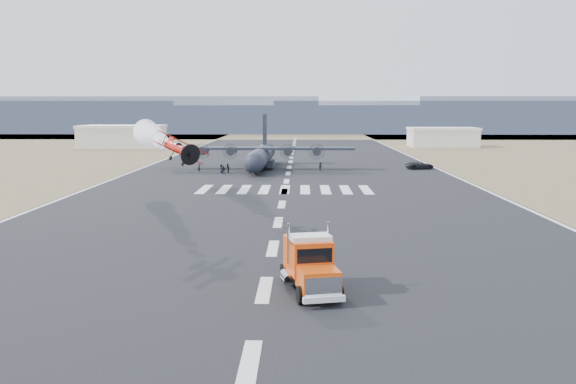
{
  "coord_description": "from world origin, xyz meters",
  "views": [
    {
      "loc": [
        2.44,
        -39.3,
        12.06
      ],
      "look_at": [
        1.16,
        18.61,
        4.0
      ],
      "focal_mm": 38.0,
      "sensor_mm": 36.0,
      "label": 1
    }
  ],
  "objects_px": {
    "crew_a": "(250,170)",
    "crew_b": "(263,167)",
    "crew_f": "(247,167)",
    "crew_h": "(228,168)",
    "crew_d": "(224,170)",
    "semi_truck": "(310,263)",
    "transport_aircraft": "(261,155)",
    "hangar_left": "(122,136)",
    "hangar_right": "(443,137)",
    "aerobatic_biplane": "(179,149)",
    "crew_g": "(199,168)",
    "crew_e": "(221,169)",
    "support_vehicle": "(420,165)",
    "crew_c": "(320,167)"
  },
  "relations": [
    {
      "from": "hangar_left",
      "to": "crew_c",
      "type": "xyz_separation_m",
      "value": [
        58.06,
        -69.15,
        -2.52
      ]
    },
    {
      "from": "crew_a",
      "to": "crew_b",
      "type": "distance_m",
      "value": 5.23
    },
    {
      "from": "crew_a",
      "to": "support_vehicle",
      "type": "bearing_deg",
      "value": 155.44
    },
    {
      "from": "aerobatic_biplane",
      "to": "transport_aircraft",
      "type": "relative_size",
      "value": 0.14
    },
    {
      "from": "crew_b",
      "to": "crew_f",
      "type": "distance_m",
      "value": 3.19
    },
    {
      "from": "transport_aircraft",
      "to": "crew_c",
      "type": "bearing_deg",
      "value": -23.44
    },
    {
      "from": "semi_truck",
      "to": "crew_b",
      "type": "height_order",
      "value": "semi_truck"
    },
    {
      "from": "hangar_left",
      "to": "aerobatic_biplane",
      "type": "xyz_separation_m",
      "value": [
        42.82,
        -127.03,
        4.79
      ]
    },
    {
      "from": "support_vehicle",
      "to": "crew_c",
      "type": "xyz_separation_m",
      "value": [
        -19.78,
        -4.93,
        0.14
      ]
    },
    {
      "from": "crew_e",
      "to": "crew_h",
      "type": "height_order",
      "value": "crew_h"
    },
    {
      "from": "crew_b",
      "to": "transport_aircraft",
      "type": "bearing_deg",
      "value": 14.2
    },
    {
      "from": "aerobatic_biplane",
      "to": "crew_e",
      "type": "xyz_separation_m",
      "value": [
        -3.16,
        54.3,
        -7.36
      ]
    },
    {
      "from": "support_vehicle",
      "to": "crew_c",
      "type": "height_order",
      "value": "crew_c"
    },
    {
      "from": "crew_a",
      "to": "crew_f",
      "type": "xyz_separation_m",
      "value": [
        -0.98,
        5.22,
        0.03
      ]
    },
    {
      "from": "transport_aircraft",
      "to": "crew_b",
      "type": "xyz_separation_m",
      "value": [
        0.81,
        -5.86,
        -1.93
      ]
    },
    {
      "from": "hangar_left",
      "to": "support_vehicle",
      "type": "xyz_separation_m",
      "value": [
        77.84,
        -64.23,
        -2.65
      ]
    },
    {
      "from": "semi_truck",
      "to": "crew_c",
      "type": "height_order",
      "value": "semi_truck"
    },
    {
      "from": "aerobatic_biplane",
      "to": "crew_d",
      "type": "height_order",
      "value": "aerobatic_biplane"
    },
    {
      "from": "semi_truck",
      "to": "crew_g",
      "type": "height_order",
      "value": "semi_truck"
    },
    {
      "from": "hangar_left",
      "to": "aerobatic_biplane",
      "type": "relative_size",
      "value": 4.67
    },
    {
      "from": "crew_b",
      "to": "crew_c",
      "type": "height_order",
      "value": "crew_c"
    },
    {
      "from": "hangar_right",
      "to": "crew_e",
      "type": "bearing_deg",
      "value": -126.89
    },
    {
      "from": "support_vehicle",
      "to": "crew_h",
      "type": "distance_m",
      "value": 37.94
    },
    {
      "from": "hangar_left",
      "to": "hangar_right",
      "type": "height_order",
      "value": "hangar_left"
    },
    {
      "from": "crew_d",
      "to": "semi_truck",
      "type": "bearing_deg",
      "value": 98.08
    },
    {
      "from": "support_vehicle",
      "to": "crew_b",
      "type": "bearing_deg",
      "value": 88.93
    },
    {
      "from": "crew_g",
      "to": "crew_h",
      "type": "distance_m",
      "value": 5.61
    },
    {
      "from": "crew_f",
      "to": "crew_g",
      "type": "distance_m",
      "value": 8.99
    },
    {
      "from": "crew_e",
      "to": "crew_g",
      "type": "relative_size",
      "value": 1.03
    },
    {
      "from": "crew_g",
      "to": "crew_e",
      "type": "bearing_deg",
      "value": -0.6
    },
    {
      "from": "crew_h",
      "to": "crew_e",
      "type": "bearing_deg",
      "value": -99.41
    },
    {
      "from": "hangar_right",
      "to": "crew_d",
      "type": "xyz_separation_m",
      "value": [
        -57.69,
        -79.32,
        -2.22
      ]
    },
    {
      "from": "crew_a",
      "to": "crew_h",
      "type": "relative_size",
      "value": 0.95
    },
    {
      "from": "crew_a",
      "to": "crew_e",
      "type": "relative_size",
      "value": 0.96
    },
    {
      "from": "hangar_left",
      "to": "crew_a",
      "type": "relative_size",
      "value": 15.24
    },
    {
      "from": "crew_b",
      "to": "crew_a",
      "type": "bearing_deg",
      "value": 161.78
    },
    {
      "from": "semi_truck",
      "to": "support_vehicle",
      "type": "xyz_separation_m",
      "value": [
        22.82,
        80.84,
        -1.1
      ]
    },
    {
      "from": "transport_aircraft",
      "to": "support_vehicle",
      "type": "relative_size",
      "value": 6.8
    },
    {
      "from": "crew_a",
      "to": "crew_d",
      "type": "bearing_deg",
      "value": -43.25
    },
    {
      "from": "hangar_left",
      "to": "support_vehicle",
      "type": "relative_size",
      "value": 4.52
    },
    {
      "from": "hangar_right",
      "to": "crew_g",
      "type": "height_order",
      "value": "hangar_right"
    },
    {
      "from": "crew_f",
      "to": "crew_h",
      "type": "bearing_deg",
      "value": -75.36
    },
    {
      "from": "crew_d",
      "to": "crew_g",
      "type": "distance_m",
      "value": 5.94
    },
    {
      "from": "transport_aircraft",
      "to": "crew_b",
      "type": "bearing_deg",
      "value": -81.04
    },
    {
      "from": "hangar_left",
      "to": "crew_e",
      "type": "distance_m",
      "value": 82.88
    },
    {
      "from": "hangar_left",
      "to": "crew_h",
      "type": "xyz_separation_m",
      "value": [
        40.77,
        -72.31,
        -2.56
      ]
    },
    {
      "from": "hangar_left",
      "to": "crew_e",
      "type": "bearing_deg",
      "value": -61.39
    },
    {
      "from": "crew_c",
      "to": "crew_g",
      "type": "distance_m",
      "value": 22.87
    },
    {
      "from": "support_vehicle",
      "to": "crew_b",
      "type": "distance_m",
      "value": 31.12
    },
    {
      "from": "transport_aircraft",
      "to": "crew_c",
      "type": "height_order",
      "value": "transport_aircraft"
    }
  ]
}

